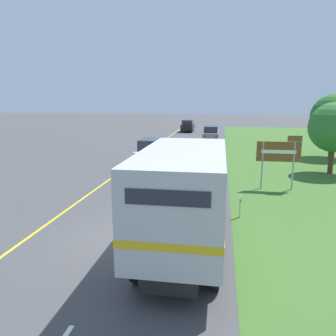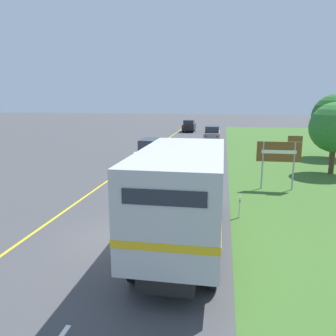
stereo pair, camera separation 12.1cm
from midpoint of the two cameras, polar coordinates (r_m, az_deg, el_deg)
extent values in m
plane|color=#444447|center=(12.32, -6.92, -12.01)|extent=(200.00, 200.00, 0.00)
cube|color=yellow|center=(29.07, -4.71, 2.05)|extent=(0.12, 65.59, 0.01)
cube|color=white|center=(12.77, -6.27, -11.09)|extent=(0.12, 2.60, 0.01)
cube|color=white|center=(18.86, -0.95, -3.36)|extent=(0.12, 2.60, 0.01)
cube|color=white|center=(25.21, 1.69, 0.55)|extent=(0.12, 2.60, 0.01)
cube|color=white|center=(31.67, 3.26, 2.88)|extent=(0.12, 2.60, 0.01)
cube|color=white|center=(38.17, 4.30, 4.42)|extent=(0.12, 2.60, 0.01)
cylinder|color=black|center=(15.06, 0.20, -5.37)|extent=(0.22, 1.00, 1.00)
cylinder|color=black|center=(14.89, 8.50, -5.71)|extent=(0.22, 1.00, 1.00)
cylinder|color=black|center=(9.50, -5.84, -16.26)|extent=(0.22, 1.00, 1.00)
cylinder|color=black|center=(9.24, 7.89, -17.22)|extent=(0.22, 1.00, 1.00)
cube|color=black|center=(11.68, 2.87, -9.69)|extent=(1.39, 8.17, 0.36)
cube|color=#B7B7BC|center=(10.21, 2.30, -4.09)|extent=(2.52, 6.07, 2.61)
cube|color=gold|center=(10.34, 2.28, -6.52)|extent=(2.54, 6.09, 0.20)
cube|color=#232833|center=(7.12, -0.64, -5.24)|extent=(1.89, 0.03, 0.36)
cube|color=#B7B7BC|center=(14.24, 4.28, -0.96)|extent=(2.42, 2.10, 1.90)
cube|color=#283342|center=(15.22, 4.64, 0.79)|extent=(2.14, 0.03, 0.85)
cylinder|color=black|center=(26.97, -3.92, 1.99)|extent=(0.16, 0.66, 0.66)
cylinder|color=black|center=(26.67, -0.83, 1.90)|extent=(0.16, 0.66, 0.66)
cylinder|color=black|center=(24.32, -5.39, 0.87)|extent=(0.16, 0.66, 0.66)
cylinder|color=black|center=(24.00, -1.97, 0.76)|extent=(0.16, 0.66, 0.66)
cube|color=white|center=(25.40, -3.01, 2.40)|extent=(1.80, 4.47, 0.90)
cube|color=#282D38|center=(25.10, -3.12, 4.21)|extent=(1.55, 2.46, 0.76)
cube|color=red|center=(23.37, -5.69, 1.92)|extent=(0.20, 0.03, 0.14)
cube|color=red|center=(23.08, -2.66, 1.84)|extent=(0.20, 0.03, 0.14)
cylinder|color=black|center=(40.79, 6.42, 5.33)|extent=(0.16, 0.66, 0.66)
cylinder|color=black|center=(40.74, 8.50, 5.26)|extent=(0.16, 0.66, 0.66)
cylinder|color=black|center=(37.98, 6.20, 4.84)|extent=(0.16, 0.66, 0.66)
cylinder|color=black|center=(37.94, 8.43, 4.78)|extent=(0.16, 0.66, 0.66)
cube|color=gray|center=(39.31, 7.40, 5.66)|extent=(1.80, 4.56, 0.83)
cube|color=#282D38|center=(39.05, 7.43, 6.75)|extent=(1.55, 2.51, 0.71)
cube|color=red|center=(37.04, 6.31, 5.54)|extent=(0.20, 0.03, 0.14)
cube|color=red|center=(37.00, 8.27, 5.48)|extent=(0.20, 0.03, 0.14)
cylinder|color=black|center=(52.42, 2.72, 6.85)|extent=(0.16, 0.66, 0.66)
cylinder|color=black|center=(52.27, 4.34, 6.81)|extent=(0.16, 0.66, 0.66)
cylinder|color=black|center=(49.88, 2.38, 6.59)|extent=(0.16, 0.66, 0.66)
cylinder|color=black|center=(49.72, 4.08, 6.55)|extent=(0.16, 0.66, 0.66)
cube|color=black|center=(51.03, 3.39, 7.15)|extent=(1.80, 4.15, 0.81)
cube|color=#282D38|center=(50.81, 3.38, 7.98)|extent=(1.55, 2.28, 0.69)
cube|color=red|center=(49.02, 2.40, 7.14)|extent=(0.20, 0.03, 0.14)
cube|color=red|center=(48.89, 3.88, 7.11)|extent=(0.20, 0.03, 0.14)
cylinder|color=#9E9EA3|center=(19.07, 15.91, 0.48)|extent=(0.09, 0.09, 2.69)
cylinder|color=#9E9EA3|center=(19.34, 20.81, 0.31)|extent=(0.09, 0.09, 2.69)
cube|color=brown|center=(19.05, 18.53, 2.72)|extent=(2.38, 0.06, 1.11)
cube|color=brown|center=(19.11, 21.07, 4.80)|extent=(0.76, 0.06, 0.32)
cube|color=silver|center=(19.02, 18.55, 2.70)|extent=(1.85, 0.02, 0.20)
cylinder|color=#4C3823|center=(24.71, 26.39, 1.21)|extent=(0.34, 0.34, 1.82)
sphere|color=#2D702D|center=(24.44, 26.87, 6.37)|extent=(3.32, 3.32, 3.32)
cylinder|color=brown|center=(31.58, 26.40, 3.43)|extent=(0.34, 0.34, 1.98)
sphere|color=#236023|center=(31.36, 26.83, 7.98)|extent=(3.82, 3.82, 3.82)
cylinder|color=white|center=(14.36, 12.22, -6.63)|extent=(0.07, 0.07, 0.95)
cylinder|color=orange|center=(14.28, 12.27, -5.62)|extent=(0.08, 0.08, 0.10)
camera|label=1|loc=(0.06, -90.19, -0.04)|focal=35.00mm
camera|label=2|loc=(0.06, 89.81, 0.04)|focal=35.00mm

